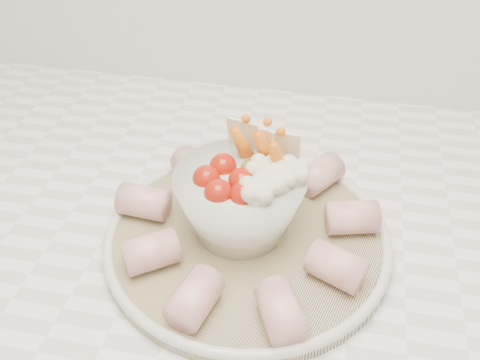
# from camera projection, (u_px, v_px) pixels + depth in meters

# --- Properties ---
(serving_platter) EXTENTS (0.39, 0.39, 0.02)m
(serving_platter) POSITION_uv_depth(u_px,v_px,m) (247.00, 237.00, 0.61)
(serving_platter) COLOR navy
(serving_platter) RESTS_ON kitchen_counter
(veggie_bowl) EXTENTS (0.14, 0.14, 0.12)m
(veggie_bowl) POSITION_uv_depth(u_px,v_px,m) (243.00, 198.00, 0.58)
(veggie_bowl) COLOR silver
(veggie_bowl) RESTS_ON serving_platter
(cured_meat_rolls) EXTENTS (0.30, 0.29, 0.04)m
(cured_meat_rolls) POSITION_uv_depth(u_px,v_px,m) (247.00, 222.00, 0.59)
(cured_meat_rolls) COLOR #C25862
(cured_meat_rolls) RESTS_ON serving_platter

